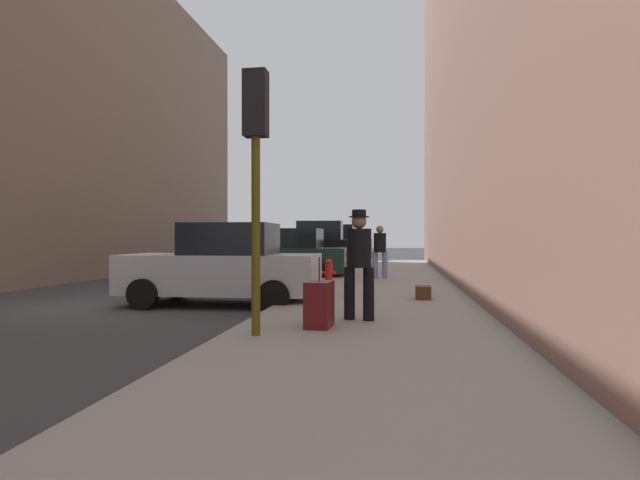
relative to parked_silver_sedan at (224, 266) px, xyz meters
The scene contains 12 objects.
ground_plane 2.87m from the parked_silver_sedan, 164.66° to the right, with size 120.00×120.00×0.00m, color #38383A.
sidewalk 3.52m from the parked_silver_sedan, 12.21° to the right, with size 4.00×40.00×0.15m, color gray.
parked_silver_sedan is the anchor object (origin of this frame).
parked_dark_green_sedan 6.76m from the parked_silver_sedan, 90.00° to the left, with size 4.22×2.11×1.79m.
parked_black_suv 12.98m from the parked_silver_sedan, 90.00° to the left, with size 4.66×2.18×2.25m.
parked_bronze_suv 19.62m from the parked_silver_sedan, 90.00° to the left, with size 4.63×2.13×2.25m.
fire_hydrant 4.26m from the parked_silver_sedan, 64.88° to the left, with size 0.42×0.22×0.70m.
traffic_light 4.72m from the parked_silver_sedan, 64.60° to the right, with size 0.32×0.32×3.60m.
pedestrian_with_fedora 4.00m from the parked_silver_sedan, 37.91° to the right, with size 0.53×0.47×1.78m.
pedestrian_in_jeans 6.59m from the parked_silver_sedan, 60.81° to the left, with size 0.52×0.46×1.71m.
rolling_suitcase 4.14m from the parked_silver_sedan, 50.61° to the right, with size 0.39×0.58×1.04m.
duffel_bag 4.38m from the parked_silver_sedan, ahead, with size 0.32×0.44×0.28m.
Camera 1 is at (6.39, -9.75, 1.48)m, focal length 28.00 mm.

